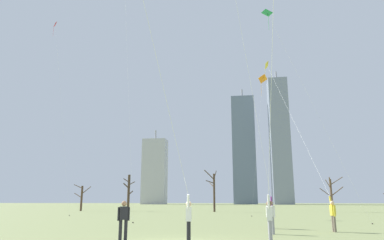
{
  "coord_description": "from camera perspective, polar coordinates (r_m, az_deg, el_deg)",
  "views": [
    {
      "loc": [
        2.61,
        -13.77,
        1.64
      ],
      "look_at": [
        0.0,
        6.0,
        6.24
      ],
      "focal_mm": 32.66,
      "sensor_mm": 36.0,
      "label": 1
    }
  ],
  "objects": [
    {
      "name": "distant_kite_low_near_trees_red",
      "position": [
        52.76,
        -21.27,
        12.21
      ],
      "size": [
        6.86,
        5.07,
        26.38
      ],
      "color": "red",
      "rests_on": "ground"
    },
    {
      "name": "bare_tree_right_of_center",
      "position": [
        52.87,
        3.56,
        -11.34
      ],
      "size": [
        1.75,
        2.23,
        6.12
      ],
      "color": "#423326",
      "rests_on": "ground"
    },
    {
      "name": "kite_flyer_foreground_left_blue",
      "position": [
        20.54,
        11.42,
        -6.36
      ],
      "size": [
        2.76,
        8.21,
        14.52
      ],
      "color": "#726656",
      "rests_on": "ground"
    },
    {
      "name": "bare_tree_far_right_edge",
      "position": [
        55.76,
        21.83,
        -11.02
      ],
      "size": [
        3.38,
        1.63,
        5.04
      ],
      "color": "brown",
      "rests_on": "ground"
    },
    {
      "name": "bare_tree_left_of_center",
      "position": [
        55.79,
        -10.32,
        -11.5
      ],
      "size": [
        1.98,
        2.24,
        5.53
      ],
      "color": "#423326",
      "rests_on": "ground"
    },
    {
      "name": "distant_kite_drifting_left_orange",
      "position": [
        43.06,
        11.38,
        5.38
      ],
      "size": [
        2.64,
        3.02,
        16.63
      ],
      "color": "orange",
      "rests_on": "ground"
    },
    {
      "name": "distant_kite_high_overhead_teal",
      "position": [
        35.87,
        -10.87,
        18.62
      ],
      "size": [
        3.1,
        3.84,
        24.74
      ],
      "color": "teal",
      "rests_on": "ground"
    },
    {
      "name": "bystander_far_off_by_trees",
      "position": [
        15.41,
        -11.12,
        -15.49
      ],
      "size": [
        0.48,
        0.32,
        1.62
      ],
      "color": "black",
      "rests_on": "ground"
    },
    {
      "name": "bare_tree_center",
      "position": [
        59.77,
        -17.6,
        -11.92
      ],
      "size": [
        2.81,
        1.0,
        4.2
      ],
      "color": "#4C3828",
      "rests_on": "ground"
    },
    {
      "name": "skyline_short_annex",
      "position": [
        152.75,
        14.13,
        -3.21
      ],
      "size": [
        7.95,
        9.92,
        57.32
      ],
      "color": "gray",
      "rests_on": "ground"
    },
    {
      "name": "skyline_squat_block",
      "position": [
        160.77,
        8.45,
        -4.82
      ],
      "size": [
        10.23,
        10.58,
        52.84
      ],
      "color": "slate",
      "rests_on": "ground"
    },
    {
      "name": "bystander_strolling_midfield",
      "position": [
        18.54,
        12.72,
        -14.96
      ],
      "size": [
        0.42,
        0.37,
        1.62
      ],
      "color": "gray",
      "rests_on": "ground"
    },
    {
      "name": "kite_flyer_far_back_yellow",
      "position": [
        23.33,
        19.43,
        -8.18
      ],
      "size": [
        1.85,
        17.52,
        16.74
      ],
      "color": "#726656",
      "rests_on": "ground"
    },
    {
      "name": "distant_kite_drifting_right_green",
      "position": [
        27.5,
        13.98,
        13.11
      ],
      "size": [
        7.24,
        2.95,
        15.8
      ],
      "color": "green",
      "rests_on": "ground"
    },
    {
      "name": "kite_flyer_midfield_right_white",
      "position": [
        13.22,
        12.8,
        -6.54
      ],
      "size": [
        0.29,
        13.95,
        16.99
      ],
      "color": "gray",
      "rests_on": "ground"
    },
    {
      "name": "skyline_tall_tower",
      "position": [
        157.98,
        -6.11,
        -8.33
      ],
      "size": [
        10.37,
        7.47,
        32.88
      ],
      "color": "#B2B2B7",
      "rests_on": "ground"
    },
    {
      "name": "kite_flyer_midfield_center_pink",
      "position": [
        13.1,
        -2.29,
        -8.42
      ],
      "size": [
        2.71,
        10.09,
        17.11
      ],
      "color": "black",
      "rests_on": "ground"
    }
  ]
}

